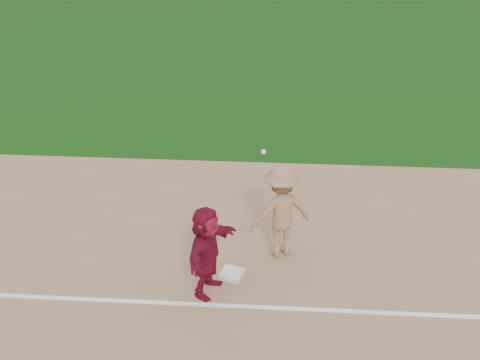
{
  "coord_description": "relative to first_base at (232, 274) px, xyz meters",
  "views": [
    {
      "loc": [
        0.75,
        -9.03,
        6.75
      ],
      "look_at": [
        0.0,
        1.5,
        1.3
      ],
      "focal_mm": 45.0,
      "sensor_mm": 36.0,
      "label": 1
    }
  ],
  "objects": [
    {
      "name": "first_base",
      "position": [
        0.0,
        0.0,
        0.0
      ],
      "size": [
        0.49,
        0.49,
        0.09
      ],
      "primitive_type": "cube",
      "rotation": [
        0.0,
        0.0,
        -0.27
      ],
      "color": "white",
      "rests_on": "infield_dirt"
    },
    {
      "name": "base_runner",
      "position": [
        -0.39,
        -0.46,
        0.81
      ],
      "size": [
        0.97,
        1.66,
        1.7
      ],
      "primitive_type": "imported",
      "rotation": [
        0.0,
        0.0,
        1.25
      ],
      "color": "maroon",
      "rests_on": "infield_dirt"
    },
    {
      "name": "foul_line",
      "position": [
        0.05,
        -0.87,
        -0.04
      ],
      "size": [
        60.0,
        0.1,
        0.01
      ],
      "primitive_type": "cube",
      "color": "white",
      "rests_on": "infield_dirt"
    },
    {
      "name": "first_base_play",
      "position": [
        0.88,
        0.83,
        0.9
      ],
      "size": [
        1.4,
        1.14,
        2.37
      ],
      "color": "gray",
      "rests_on": "infield_dirt"
    },
    {
      "name": "ground",
      "position": [
        0.05,
        -0.07,
        -0.07
      ],
      "size": [
        160.0,
        160.0,
        0.0
      ],
      "primitive_type": "plane",
      "color": "#103E0C",
      "rests_on": "ground"
    }
  ]
}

